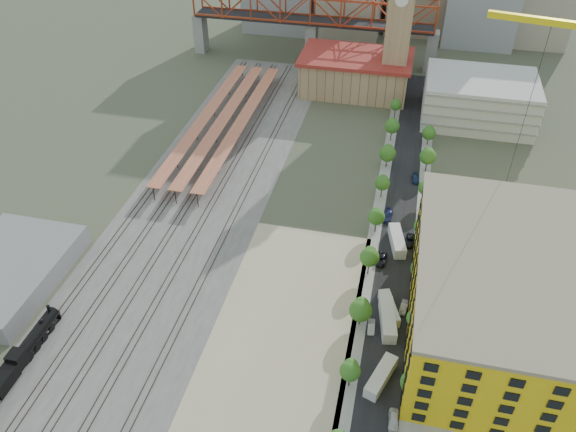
% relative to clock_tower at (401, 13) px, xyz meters
% --- Properties ---
extents(ground, '(400.00, 400.00, 0.00)m').
position_rel_clock_tower_xyz_m(ground, '(-8.00, -79.99, -28.70)').
color(ground, '#474C38').
rests_on(ground, ground).
extents(ballast_strip, '(36.00, 165.00, 0.06)m').
position_rel_clock_tower_xyz_m(ballast_strip, '(-44.00, -62.49, -28.67)').
color(ballast_strip, '#605E59').
rests_on(ballast_strip, ground).
extents(dirt_lot, '(28.00, 67.00, 0.06)m').
position_rel_clock_tower_xyz_m(dirt_lot, '(-12.00, -111.49, -28.67)').
color(dirt_lot, tan).
rests_on(dirt_lot, ground).
extents(street_asphalt, '(12.00, 170.00, 0.06)m').
position_rel_clock_tower_xyz_m(street_asphalt, '(8.00, -64.99, -28.67)').
color(street_asphalt, black).
rests_on(street_asphalt, ground).
extents(sidewalk_west, '(3.00, 170.00, 0.04)m').
position_rel_clock_tower_xyz_m(sidewalk_west, '(2.50, -64.99, -28.68)').
color(sidewalk_west, gray).
rests_on(sidewalk_west, ground).
extents(sidewalk_east, '(3.00, 170.00, 0.04)m').
position_rel_clock_tower_xyz_m(sidewalk_east, '(13.50, -64.99, -28.68)').
color(sidewalk_east, gray).
rests_on(sidewalk_east, ground).
extents(construction_pad, '(50.00, 90.00, 0.06)m').
position_rel_clock_tower_xyz_m(construction_pad, '(37.00, -99.99, -28.67)').
color(construction_pad, gray).
rests_on(construction_pad, ground).
extents(rail_tracks, '(26.56, 160.00, 0.18)m').
position_rel_clock_tower_xyz_m(rail_tracks, '(-45.80, -62.49, -28.55)').
color(rail_tracks, '#382B23').
rests_on(rail_tracks, ground).
extents(platform_canopies, '(16.00, 80.00, 4.12)m').
position_rel_clock_tower_xyz_m(platform_canopies, '(-49.00, -34.99, -24.70)').
color(platform_canopies, '#D87753').
rests_on(platform_canopies, ground).
extents(station_hall, '(38.00, 24.00, 13.10)m').
position_rel_clock_tower_xyz_m(station_hall, '(-13.00, 2.01, -22.03)').
color(station_hall, tan).
rests_on(station_hall, ground).
extents(clock_tower, '(12.00, 12.00, 52.00)m').
position_rel_clock_tower_xyz_m(clock_tower, '(0.00, 0.00, 0.00)').
color(clock_tower, tan).
rests_on(clock_tower, ground).
extents(parking_garage, '(34.00, 26.00, 14.00)m').
position_rel_clock_tower_xyz_m(parking_garage, '(28.00, -9.99, -21.70)').
color(parking_garage, silver).
rests_on(parking_garage, ground).
extents(truss_bridge, '(94.00, 9.60, 25.60)m').
position_rel_clock_tower_xyz_m(truss_bridge, '(-33.00, 25.01, -9.83)').
color(truss_bridge, gray).
rests_on(truss_bridge, ground).
extents(construction_building, '(44.60, 50.60, 18.80)m').
position_rel_clock_tower_xyz_m(construction_building, '(34.00, -99.99, -19.29)').
color(construction_building, yellow).
rests_on(construction_building, ground).
extents(warehouse, '(22.00, 32.00, 5.00)m').
position_rel_clock_tower_xyz_m(warehouse, '(-74.00, -109.99, -26.20)').
color(warehouse, gray).
rests_on(warehouse, ground).
extents(street_trees, '(15.40, 124.40, 8.00)m').
position_rel_clock_tower_xyz_m(street_trees, '(8.00, -74.99, -28.70)').
color(street_trees, '#286B20').
rests_on(street_trees, ground).
extents(distant_hills, '(647.00, 264.00, 227.00)m').
position_rel_clock_tower_xyz_m(distant_hills, '(37.28, 180.01, -108.23)').
color(distant_hills, '#4C6B59').
rests_on(distant_hills, ground).
extents(locomotive, '(2.76, 21.30, 5.33)m').
position_rel_clock_tower_xyz_m(locomotive, '(-58.00, -126.73, -26.71)').
color(locomotive, black).
rests_on(locomotive, ground).
extents(site_trailer_a, '(5.54, 9.83, 2.61)m').
position_rel_clock_tower_xyz_m(site_trailer_a, '(8.00, -117.76, -27.39)').
color(site_trailer_a, silver).
rests_on(site_trailer_a, ground).
extents(site_trailer_b, '(4.49, 10.75, 2.86)m').
position_rel_clock_tower_xyz_m(site_trailer_b, '(8.00, -103.88, -27.27)').
color(site_trailer_b, silver).
rests_on(site_trailer_b, ground).
extents(site_trailer_c, '(5.21, 9.15, 2.43)m').
position_rel_clock_tower_xyz_m(site_trailer_c, '(8.00, -100.55, -27.48)').
color(site_trailer_c, silver).
rests_on(site_trailer_c, ground).
extents(site_trailer_d, '(4.99, 10.59, 2.80)m').
position_rel_clock_tower_xyz_m(site_trailer_d, '(8.00, -78.80, -27.29)').
color(site_trailer_d, silver).
rests_on(site_trailer_d, ground).
extents(car_1, '(1.67, 4.08, 1.32)m').
position_rel_clock_tower_xyz_m(car_1, '(5.00, -105.84, -28.04)').
color(car_1, '#A4A6AA').
rests_on(car_1, ground).
extents(car_2, '(2.62, 5.04, 1.36)m').
position_rel_clock_tower_xyz_m(car_2, '(5.00, -85.39, -28.02)').
color(car_2, black).
rests_on(car_2, ground).
extents(car_3, '(2.56, 5.51, 1.56)m').
position_rel_clock_tower_xyz_m(car_3, '(5.00, -68.82, -27.92)').
color(car_3, navy).
rests_on(car_3, ground).
extents(car_4, '(2.02, 4.52, 1.51)m').
position_rel_clock_tower_xyz_m(car_4, '(11.00, -125.72, -27.94)').
color(car_4, silver).
rests_on(car_4, ground).
extents(car_5, '(2.04, 4.31, 1.37)m').
position_rel_clock_tower_xyz_m(car_5, '(11.00, -99.06, -28.01)').
color(car_5, '#96969B').
rests_on(car_5, ground).
extents(car_6, '(3.02, 5.37, 1.42)m').
position_rel_clock_tower_xyz_m(car_6, '(11.00, -77.13, -27.99)').
color(car_6, black).
rests_on(car_6, ground).
extents(car_7, '(2.40, 4.87, 1.36)m').
position_rel_clock_tower_xyz_m(car_7, '(11.00, -50.30, -28.02)').
color(car_7, '#1A2E4E').
rests_on(car_7, ground).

